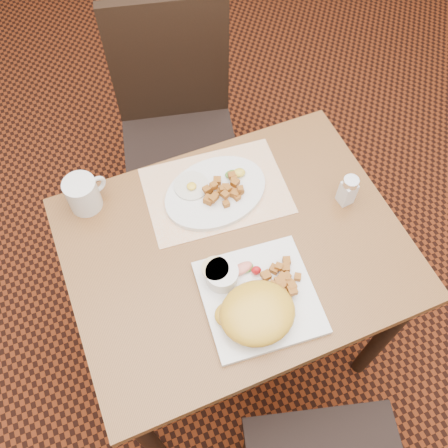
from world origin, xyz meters
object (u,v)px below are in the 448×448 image
salt_shaker (348,190)px  plate_square (259,297)px  table (235,264)px  coffee_mug (83,194)px  plate_oval (216,192)px  chair_far (177,121)px

salt_shaker → plate_square: bearing=-152.9°
table → coffee_mug: 0.47m
plate_oval → plate_square: bearing=-93.0°
plate_square → plate_oval: 0.34m
coffee_mug → salt_shaker: bearing=-21.6°
plate_square → coffee_mug: bearing=126.4°
plate_oval → salt_shaker: bearing=-25.8°
chair_far → plate_square: 0.86m
chair_far → plate_oval: bearing=98.4°
salt_shaker → coffee_mug: (-0.68, 0.27, -0.00)m
plate_square → plate_oval: size_ratio=0.92×
plate_oval → salt_shaker: size_ratio=3.05×
plate_square → plate_oval: (0.02, 0.34, 0.00)m
plate_square → coffee_mug: 0.56m
plate_square → salt_shaker: bearing=27.1°
table → plate_oval: plate_oval is taller
table → plate_oval: bearing=86.1°
table → plate_square: size_ratio=3.21×
table → chair_far: bearing=85.4°
plate_square → salt_shaker: (0.35, 0.18, 0.04)m
salt_shaker → coffee_mug: bearing=158.4°
salt_shaker → coffee_mug: size_ratio=0.84×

